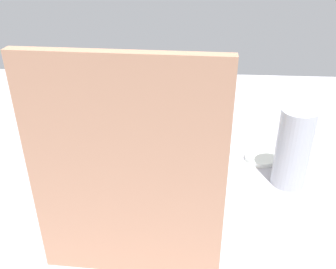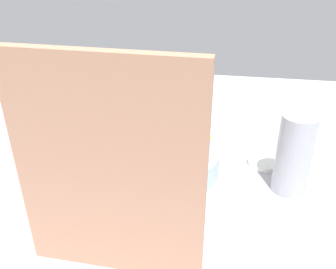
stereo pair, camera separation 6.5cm
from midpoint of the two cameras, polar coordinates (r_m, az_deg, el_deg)
ground_plane at (r=85.28cm, az=-2.74°, el=-7.03°), size 180.00×140.00×3.00cm
fruit_bowl at (r=84.33cm, az=-2.20°, el=-4.04°), size 23.29×23.29×5.37cm
orange_front_left at (r=78.03cm, az=-4.12°, el=-1.50°), size 7.46×7.46×7.46cm
orange_front_right at (r=78.85cm, az=0.89°, el=-1.08°), size 7.46×7.46×7.46cm
orange_center at (r=84.87cm, az=-0.77°, el=1.20°), size 7.46×7.46×7.46cm
orange_back_left at (r=83.07cm, az=-5.30°, el=0.43°), size 7.46×7.46×7.46cm
banana_bunch at (r=83.29cm, az=-1.38°, el=1.00°), size 18.61×14.70×8.40cm
cutting_board at (r=52.79cm, az=-10.03°, el=-6.63°), size 28.05×2.84×36.00cm
thermos_tumbler at (r=80.28cm, az=16.64°, el=-2.13°), size 7.18×7.18×17.43cm
jar_lid at (r=91.18cm, az=12.19°, el=-3.59°), size 7.67×7.67×1.12cm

